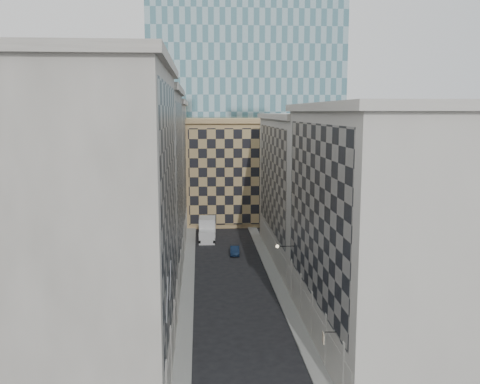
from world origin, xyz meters
TOP-DOWN VIEW (x-y plane):
  - sidewalk_west at (-5.25, 30.00)m, footprint 1.50×100.00m
  - sidewalk_east at (5.25, 30.00)m, footprint 1.50×100.00m
  - bldg_left_a at (-10.88, 11.00)m, footprint 10.80×22.80m
  - bldg_left_b at (-10.88, 33.00)m, footprint 10.80×22.80m
  - bldg_left_c at (-10.88, 55.00)m, footprint 10.80×22.80m
  - bldg_right_a at (10.88, 15.00)m, footprint 10.80×26.80m
  - bldg_right_b at (10.89, 42.00)m, footprint 10.80×28.80m
  - tan_block at (2.00, 67.90)m, footprint 16.80×14.80m
  - church_tower at (0.00, 82.00)m, footprint 7.20×7.20m
  - flagpoles_left at (-5.90, 6.00)m, footprint 0.10×6.33m
  - bracket_lamp at (4.38, 24.00)m, footprint 1.98×0.36m
  - box_truck at (-2.63, 52.92)m, footprint 2.77×6.32m
  - dark_car at (1.11, 43.87)m, footprint 1.50×3.76m
  - shop_sign at (5.10, 6.75)m, footprint 1.04×0.75m

SIDE VIEW (x-z plane):
  - sidewalk_west at x=-5.25m, z-range 0.00..0.15m
  - sidewalk_east at x=5.25m, z-range 0.00..0.15m
  - dark_car at x=1.11m, z-range 0.00..1.22m
  - box_truck at x=-2.63m, z-range -0.22..3.20m
  - shop_sign at x=5.10m, z-range 3.42..4.25m
  - bracket_lamp at x=4.38m, z-range 6.02..6.38m
  - flagpoles_left at x=-5.90m, z-range 6.83..9.17m
  - tan_block at x=2.00m, z-range 0.04..18.84m
  - bldg_right_b at x=10.89m, z-range 0.00..19.70m
  - bldg_right_a at x=10.88m, z-range -0.03..20.67m
  - bldg_left_c at x=-10.88m, z-range -0.02..21.68m
  - bldg_left_b at x=-10.88m, z-range -0.03..22.67m
  - bldg_left_a at x=-10.88m, z-range -0.03..23.67m
  - church_tower at x=0.00m, z-range 1.20..52.70m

